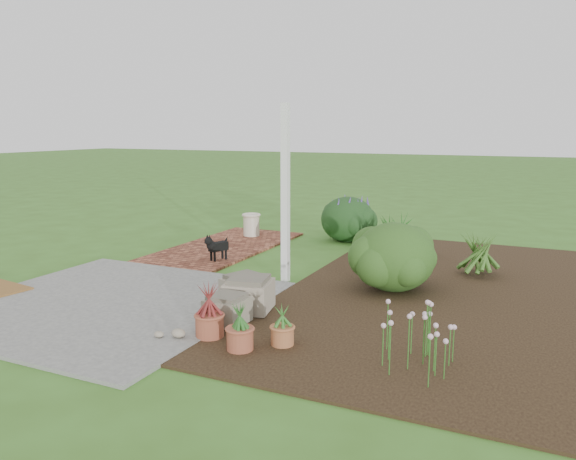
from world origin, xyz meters
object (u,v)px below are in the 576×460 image
at_px(stone_trough_near, 227,310).
at_px(evergreen_shrub, 394,255).
at_px(black_dog, 216,246).
at_px(cream_ceramic_urn, 251,225).

distance_m(stone_trough_near, evergreen_shrub, 2.52).
height_order(stone_trough_near, evergreen_shrub, evergreen_shrub).
relative_size(stone_trough_near, black_dog, 0.92).
bearing_deg(stone_trough_near, cream_ceramic_urn, 115.74).
xyz_separation_m(black_dog, evergreen_shrub, (3.01, -0.35, 0.21)).
xyz_separation_m(stone_trough_near, cream_ceramic_urn, (-2.21, 4.59, 0.08)).
distance_m(cream_ceramic_urn, evergreen_shrub, 4.30).
distance_m(stone_trough_near, cream_ceramic_urn, 5.09).
relative_size(black_dog, evergreen_shrub, 0.41).
height_order(stone_trough_near, cream_ceramic_urn, cream_ceramic_urn).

